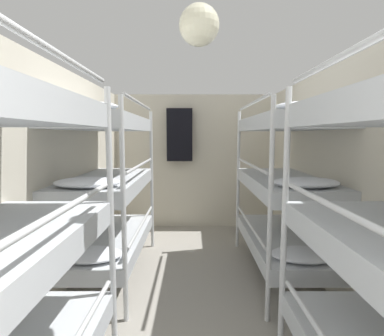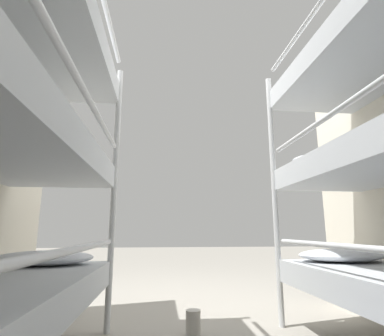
{
  "view_description": "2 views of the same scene",
  "coord_description": "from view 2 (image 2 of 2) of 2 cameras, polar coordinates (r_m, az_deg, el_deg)",
  "views": [
    {
      "loc": [
        -0.04,
        0.25,
        1.65
      ],
      "look_at": [
        -0.03,
        4.68,
        1.16
      ],
      "focal_mm": 28.0,
      "sensor_mm": 36.0,
      "label": 1
    },
    {
      "loc": [
        0.28,
        2.87,
        0.7
      ],
      "look_at": [
        0.01,
        0.29,
        1.24
      ],
      "focal_mm": 28.0,
      "sensor_mm": 36.0,
      "label": 2
    }
  ],
  "objects": [
    {
      "name": "ground_plane",
      "position": [
        2.97,
        -0.52,
        -25.31
      ],
      "size": [
        20.0,
        20.0,
        0.0
      ],
      "primitive_type": "plane",
      "color": "gray"
    },
    {
      "name": "bunk_stack_right_near",
      "position": [
        1.68,
        -31.42,
        3.91
      ],
      "size": [
        0.78,
        1.84,
        2.02
      ],
      "color": "silver",
      "rests_on": "ground_plane"
    },
    {
      "name": "tin_can",
      "position": [
        2.3,
        0.23,
        -27.32
      ],
      "size": [
        0.1,
        0.1,
        0.16
      ],
      "color": "#B7B2A8",
      "rests_on": "ground_plane"
    }
  ]
}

